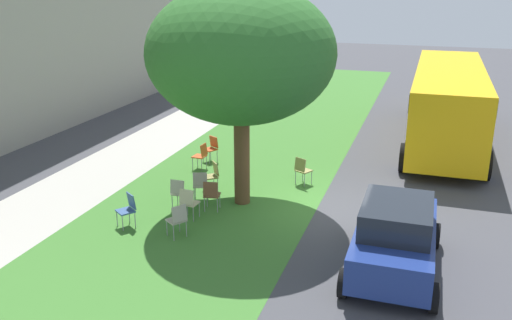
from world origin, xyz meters
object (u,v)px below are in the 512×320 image
Objects in this scene: chair_0 at (128,208)px; chair_2 at (201,154)px; chair_7 at (211,193)px; chair_8 at (212,147)px; chair_6 at (178,218)px; chair_4 at (212,174)px; chair_9 at (179,191)px; chair_1 at (189,201)px; school_bus at (448,98)px; street_tree at (241,54)px; chair_3 at (200,183)px; parked_car at (395,236)px; chair_5 at (302,169)px.

chair_2 is (4.66, -0.03, 0.00)m from chair_0.
chair_7 is (-3.10, -1.64, 0.00)m from chair_2.
chair_8 is (5.55, -0.03, 0.00)m from chair_0.
chair_6 and chair_8 have the same top height.
chair_8 is (2.54, 1.08, 0.00)m from chair_4.
chair_9 is (1.62, 0.73, 0.00)m from chair_6.
chair_1 is 0.08× the size of school_bus.
chair_0 is (-2.40, 2.27, -3.69)m from street_tree.
chair_1 is at bearing -170.16° from chair_3.
chair_3 is at bearing 44.34° from chair_7.
chair_0 is 1.00× the size of chair_7.
street_tree is 6.92× the size of chair_6.
chair_8 is at bearing 35.37° from street_tree.
street_tree is at bearing 59.51° from parked_car.
chair_6 is at bearing 174.46° from chair_7.
chair_8 is 4.19m from chair_9.
chair_1 is 1.00× the size of chair_4.
chair_6 is 5.94m from chair_8.
chair_5 is 1.00× the size of chair_9.
chair_3 is 1.00× the size of chair_5.
chair_5 is 4.95m from chair_6.
street_tree is 6.92× the size of chair_1.
chair_9 is (0.57, 0.54, 0.00)m from chair_1.
chair_7 is 4.31m from chair_8.
chair_6 and chair_7 have the same top height.
school_bus is at bearing -30.25° from chair_6.
chair_0 is at bearing 159.76° from chair_4.
chair_2 is 8.26m from parked_car.
chair_4 is 10.09m from school_bus.
school_bus is (8.35, -6.66, 1.24)m from chair_3.
chair_5 is at bearing -95.92° from chair_2.
chair_6 is at bearing 89.97° from parked_car.
street_tree is 5.34m from chair_8.
chair_0 is 6.70m from parked_car.
chair_1 is (0.86, -1.31, 0.00)m from chair_0.
chair_4 is 1.00× the size of chair_9.
chair_3 is 2.40m from chair_6.
street_tree is 3.88m from chair_3.
chair_9 is 0.24× the size of parked_car.
school_bus is at bearing -57.26° from chair_8.
chair_1 is at bearing 146.70° from chair_5.
chair_1 and chair_4 have the same top height.
chair_5 is (4.29, -3.57, 0.00)m from chair_0.
school_bus is at bearing -33.89° from chair_5.
chair_7 is (-1.45, -0.56, 0.00)m from chair_4.
chair_4 is at bearing 60.07° from parked_car.
chair_8 is at bearing 17.26° from chair_3.
chair_4 is at bearing 62.27° from street_tree.
parked_car is (-1.77, -5.02, 0.32)m from chair_7.
chair_1 is 1.07m from chair_6.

